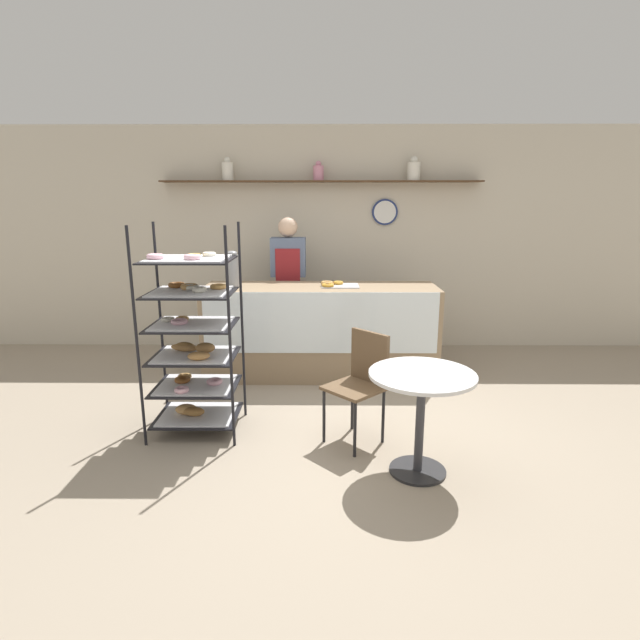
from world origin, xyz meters
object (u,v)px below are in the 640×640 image
(cafe_table, at_px, (421,398))
(cafe_chair, at_px, (362,376))
(donut_tray_counter, at_px, (335,285))
(coffee_carafe, at_px, (233,270))
(pastry_rack, at_px, (193,339))
(person_worker, at_px, (289,282))

(cafe_table, relative_size, cafe_chair, 0.84)
(cafe_chair, height_order, donut_tray_counter, donut_tray_counter)
(cafe_chair, xyz_separation_m, donut_tray_counter, (-0.18, 1.49, 0.46))
(cafe_chair, bearing_deg, coffee_carafe, 176.91)
(cafe_chair, distance_m, coffee_carafe, 1.95)
(pastry_rack, relative_size, cafe_table, 2.30)
(pastry_rack, height_order, cafe_chair, pastry_rack)
(cafe_table, height_order, donut_tray_counter, donut_tray_counter)
(pastry_rack, bearing_deg, person_worker, 71.78)
(cafe_chair, bearing_deg, pastry_rack, -141.11)
(cafe_table, bearing_deg, coffee_carafe, 129.97)
(person_worker, bearing_deg, cafe_table, -67.53)
(cafe_table, height_order, coffee_carafe, coffee_carafe)
(cafe_table, xyz_separation_m, coffee_carafe, (-1.58, 1.88, 0.60))
(cafe_chair, bearing_deg, person_worker, 154.36)
(pastry_rack, height_order, donut_tray_counter, pastry_rack)
(cafe_chair, relative_size, coffee_carafe, 2.28)
(cafe_chair, height_order, coffee_carafe, coffee_carafe)
(pastry_rack, height_order, coffee_carafe, pastry_rack)
(pastry_rack, xyz_separation_m, coffee_carafe, (0.11, 1.23, 0.38))
(person_worker, relative_size, coffee_carafe, 4.37)
(cafe_table, bearing_deg, person_worker, 112.47)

